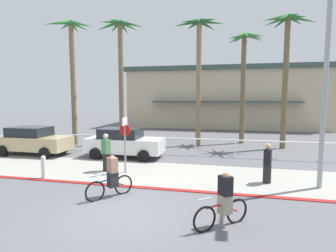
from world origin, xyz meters
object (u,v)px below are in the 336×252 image
(car_white_1, at_px, (124,142))
(cyclist_blue_0, at_px, (111,177))
(streetlight_curb, at_px, (328,75))
(pedestrian_1, at_px, (267,165))
(palm_tree_3, at_px, (244,60))
(car_tan_0, at_px, (33,140))
(pedestrian_0, at_px, (106,154))
(palm_tree_4, at_px, (286,48))
(palm_tree_0, at_px, (72,55))
(cyclist_red_1, at_px, (224,201))
(palm_tree_1, at_px, (120,52))
(palm_tree_2, at_px, (199,52))
(bollard_0, at_px, (44,167))
(stop_sign_bike_lane, at_px, (125,137))

(car_white_1, relative_size, cyclist_blue_0, 2.93)
(streetlight_curb, bearing_deg, pedestrian_1, 167.23)
(palm_tree_3, relative_size, car_tan_0, 1.86)
(cyclist_blue_0, distance_m, pedestrian_0, 3.42)
(palm_tree_4, relative_size, pedestrian_0, 4.94)
(palm_tree_0, height_order, cyclist_red_1, palm_tree_0)
(palm_tree_1, height_order, palm_tree_3, palm_tree_1)
(palm_tree_1, distance_m, palm_tree_2, 5.64)
(car_tan_0, relative_size, car_white_1, 1.00)
(palm_tree_2, xyz_separation_m, palm_tree_3, (3.15, 1.73, -0.39))
(palm_tree_1, xyz_separation_m, palm_tree_3, (8.76, 2.39, -0.47))
(palm_tree_3, bearing_deg, palm_tree_2, -151.17)
(bollard_0, relative_size, palm_tree_3, 0.12)
(palm_tree_1, bearing_deg, car_tan_0, -129.01)
(palm_tree_4, xyz_separation_m, car_white_1, (-9.46, -4.91, -5.81))
(cyclist_blue_0, relative_size, pedestrian_0, 0.84)
(palm_tree_1, height_order, pedestrian_0, palm_tree_1)
(car_tan_0, bearing_deg, palm_tree_2, 29.67)
(car_white_1, height_order, pedestrian_1, car_white_1)
(streetlight_curb, xyz_separation_m, cyclist_red_1, (-3.53, -3.74, -3.58))
(car_white_1, distance_m, cyclist_blue_0, 6.35)
(stop_sign_bike_lane, height_order, car_white_1, stop_sign_bike_lane)
(streetlight_curb, xyz_separation_m, palm_tree_2, (-5.58, 8.56, 2.33))
(streetlight_curb, xyz_separation_m, cyclist_blue_0, (-7.38, -2.35, -3.58))
(palm_tree_3, xyz_separation_m, cyclist_red_1, (-1.09, -14.04, -5.53))
(bollard_0, distance_m, car_tan_0, 5.70)
(bollard_0, xyz_separation_m, pedestrian_0, (2.13, 1.62, 0.32))
(pedestrian_1, bearing_deg, pedestrian_0, 178.16)
(bollard_0, xyz_separation_m, cyclist_red_1, (7.60, -2.77, 0.18))
(cyclist_red_1, height_order, pedestrian_1, pedestrian_1)
(stop_sign_bike_lane, relative_size, palm_tree_1, 0.28)
(car_white_1, xyz_separation_m, cyclist_red_1, (5.80, -7.43, -0.18))
(bollard_0, relative_size, car_tan_0, 0.23)
(car_tan_0, height_order, pedestrian_1, car_tan_0)
(palm_tree_0, height_order, palm_tree_4, palm_tree_0)
(palm_tree_0, height_order, palm_tree_3, palm_tree_0)
(streetlight_curb, bearing_deg, cyclist_blue_0, -162.33)
(bollard_0, xyz_separation_m, palm_tree_2, (5.55, 9.53, 6.09))
(streetlight_curb, distance_m, cyclist_red_1, 6.27)
(palm_tree_1, relative_size, palm_tree_2, 1.01)
(palm_tree_3, bearing_deg, pedestrian_0, -124.29)
(stop_sign_bike_lane, height_order, palm_tree_4, palm_tree_4)
(car_white_1, relative_size, pedestrian_0, 2.46)
(pedestrian_0, bearing_deg, cyclist_red_1, -38.73)
(streetlight_curb, height_order, cyclist_red_1, streetlight_curb)
(palm_tree_0, xyz_separation_m, pedestrian_1, (12.61, -6.54, -5.70))
(palm_tree_4, bearing_deg, cyclist_red_1, -106.55)
(stop_sign_bike_lane, bearing_deg, pedestrian_1, -1.60)
(palm_tree_1, bearing_deg, car_white_1, -66.12)
(palm_tree_2, height_order, car_white_1, palm_tree_2)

